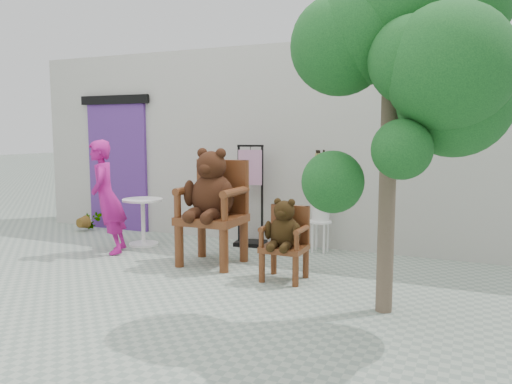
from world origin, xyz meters
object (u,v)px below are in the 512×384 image
(chair_small, at_px, (285,233))
(person, at_px, (107,198))
(cafe_table, at_px, (143,216))
(chair_big, at_px, (213,197))
(tree, at_px, (409,56))
(stool_bucket, at_px, (320,208))
(display_stand, at_px, (250,207))

(chair_small, relative_size, person, 0.60)
(chair_small, bearing_deg, cafe_table, 162.40)
(chair_big, height_order, tree, tree)
(chair_small, bearing_deg, stool_bucket, 90.27)
(stool_bucket, bearing_deg, cafe_table, -166.13)
(chair_big, xyz_separation_m, tree, (2.50, -1.10, 1.47))
(display_stand, height_order, stool_bucket, display_stand)
(display_stand, bearing_deg, stool_bucket, -8.98)
(tree, bearing_deg, chair_big, 156.32)
(person, distance_m, stool_bucket, 3.00)
(cafe_table, height_order, display_stand, display_stand)
(person, relative_size, tree, 0.49)
(chair_big, height_order, display_stand, display_stand)
(chair_small, distance_m, stool_bucket, 1.46)
(person, height_order, stool_bucket, person)
(chair_big, relative_size, display_stand, 0.99)
(person, bearing_deg, chair_big, 63.21)
(chair_small, bearing_deg, chair_big, 164.71)
(tree, bearing_deg, stool_bucket, 122.04)
(chair_big, distance_m, stool_bucket, 1.61)
(chair_big, distance_m, cafe_table, 1.63)
(person, height_order, cafe_table, person)
(chair_big, bearing_deg, stool_bucket, 46.60)
(chair_small, xyz_separation_m, stool_bucket, (-0.01, 1.46, 0.09))
(stool_bucket, bearing_deg, chair_big, -133.40)
(person, xyz_separation_m, display_stand, (1.63, 1.26, -0.21))
(chair_big, distance_m, chair_small, 1.18)
(chair_small, distance_m, tree, 2.41)
(cafe_table, bearing_deg, chair_big, -19.27)
(cafe_table, height_order, tree, tree)
(cafe_table, xyz_separation_m, tree, (3.99, -1.62, 1.90))
(chair_small, height_order, person, person)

